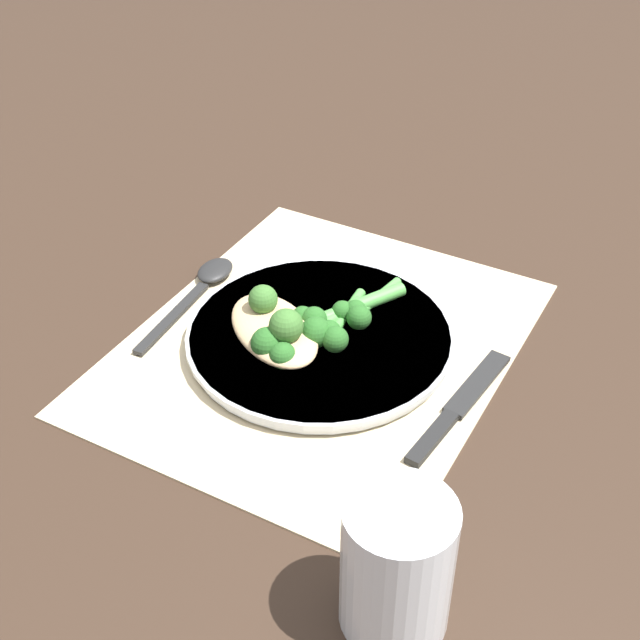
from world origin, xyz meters
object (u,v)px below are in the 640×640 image
(broccoli_stalk_front, at_px, (327,332))
(water_glass, at_px, (397,566))
(plate, at_px, (320,337))
(knife, at_px, (458,407))
(broccoli_stalk_rear, at_px, (357,311))
(chicken_fillet, at_px, (274,330))
(broccoli_stalk_right, at_px, (330,314))
(spoon, at_px, (205,281))
(broccoli_stalk_left, at_px, (287,342))

(broccoli_stalk_front, relative_size, water_glass, 0.95)
(plate, xyz_separation_m, water_glass, (0.24, 0.19, 0.04))
(plate, xyz_separation_m, knife, (0.02, 0.15, -0.01))
(broccoli_stalk_rear, height_order, water_glass, water_glass)
(chicken_fillet, bearing_deg, water_glass, 46.91)
(broccoli_stalk_right, bearing_deg, broccoli_stalk_rear, -112.42)
(broccoli_stalk_right, bearing_deg, spoon, 24.70)
(water_glass, bearing_deg, plate, -141.45)
(broccoli_stalk_front, relative_size, spoon, 0.60)
(plate, height_order, spoon, plate)
(broccoli_stalk_left, bearing_deg, water_glass, 150.79)
(chicken_fillet, distance_m, spoon, 0.14)
(broccoli_stalk_left, xyz_separation_m, broccoli_stalk_front, (-0.03, 0.03, 0.00))
(broccoli_stalk_left, xyz_separation_m, water_glass, (0.20, 0.20, 0.03))
(broccoli_stalk_front, bearing_deg, plate, -40.40)
(broccoli_stalk_left, bearing_deg, plate, -91.67)
(plate, bearing_deg, water_glass, 38.55)
(broccoli_stalk_right, relative_size, knife, 0.68)
(chicken_fillet, distance_m, broccoli_stalk_left, 0.02)
(plate, bearing_deg, spoon, -100.54)
(knife, height_order, spoon, spoon)
(broccoli_stalk_front, height_order, broccoli_stalk_right, broccoli_stalk_front)
(knife, relative_size, water_glass, 1.56)
(chicken_fillet, relative_size, broccoli_stalk_rear, 1.46)
(broccoli_stalk_rear, bearing_deg, plate, 66.73)
(broccoli_stalk_left, relative_size, spoon, 0.78)
(spoon, bearing_deg, chicken_fillet, -29.99)
(broccoli_stalk_left, height_order, broccoli_stalk_front, broccoli_stalk_left)
(broccoli_stalk_right, relative_size, broccoli_stalk_rear, 1.21)
(plate, height_order, broccoli_stalk_left, broccoli_stalk_left)
(broccoli_stalk_rear, xyz_separation_m, knife, (0.06, 0.13, -0.02))
(chicken_fillet, bearing_deg, spoon, -115.72)
(chicken_fillet, distance_m, water_glass, 0.31)
(broccoli_stalk_right, relative_size, water_glass, 1.05)
(plate, relative_size, spoon, 1.49)
(broccoli_stalk_right, distance_m, broccoli_stalk_rear, 0.03)
(knife, distance_m, spoon, 0.31)
(broccoli_stalk_left, bearing_deg, broccoli_stalk_right, -87.54)
(spoon, xyz_separation_m, water_glass, (0.27, 0.35, 0.05))
(broccoli_stalk_left, distance_m, broccoli_stalk_rear, 0.08)
(plate, bearing_deg, broccoli_stalk_front, 54.33)
(plate, distance_m, chicken_fillet, 0.05)
(broccoli_stalk_front, height_order, knife, broccoli_stalk_front)
(broccoli_stalk_rear, relative_size, spoon, 0.55)
(broccoli_stalk_left, bearing_deg, chicken_fillet, -14.62)
(knife, bearing_deg, plate, 177.69)
(broccoli_stalk_left, bearing_deg, spoon, -11.30)
(broccoli_stalk_front, height_order, water_glass, water_glass)
(broccoli_stalk_right, height_order, spoon, broccoli_stalk_right)
(broccoli_stalk_front, bearing_deg, broccoli_stalk_right, -70.62)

